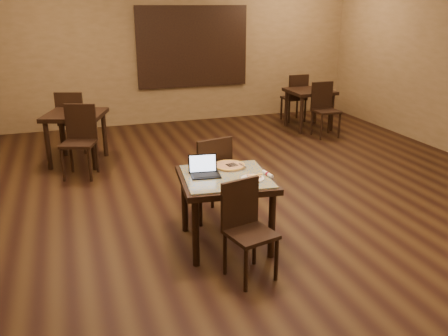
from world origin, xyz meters
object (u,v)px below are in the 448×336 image
object	(u,v)px
other_table_a_chair_far	(296,95)
pizza_pan	(229,167)
other_table_b	(76,122)
other_table_b_chair_near	(80,136)
other_table_a_chair_near	(324,106)
other_table_a	(309,96)
other_table_b_chair_far	(73,118)
tiled_table	(226,185)
laptop	(204,170)
chair_main_near	(246,224)
chair_main_far	(210,174)

from	to	relation	value
other_table_a_chair_far	pizza_pan	bearing A→B (deg)	55.58
other_table_b	other_table_b_chair_near	xyz separation A→B (m)	(0.03, -0.61, -0.08)
other_table_a_chair_near	other_table_b	size ratio (longest dim) A/B	0.92
other_table_a_chair_near	other_table_b_chair_near	distance (m)	4.55
other_table_a_chair_near	other_table_a_chair_far	size ratio (longest dim) A/B	1.00
other_table_a	other_table_b_chair_far	world-z (taller)	other_table_b_chair_far
other_table_b	pizza_pan	bearing A→B (deg)	-45.07
tiled_table	other_table_a_chair_near	distance (m)	4.72
other_table_b	other_table_b_chair_far	xyz separation A→B (m)	(-0.03, 0.61, -0.08)
tiled_table	pizza_pan	bearing A→B (deg)	69.66
tiled_table	laptop	distance (m)	0.27
other_table_b_chair_near	chair_main_near	bearing A→B (deg)	-49.28
chair_main_far	pizza_pan	xyz separation A→B (m)	(0.10, -0.37, 0.20)
pizza_pan	tiled_table	bearing A→B (deg)	-116.57
other_table_b_chair_near	other_table_a	bearing A→B (deg)	36.64
other_table_a_chair_near	other_table_b	xyz separation A→B (m)	(-4.51, -0.20, 0.10)
tiled_table	laptop	bearing A→B (deg)	160.41
tiled_table	other_table_b	bearing A→B (deg)	118.48
other_table_a_chair_near	tiled_table	bearing A→B (deg)	-132.09
other_table_a	other_table_b	world-z (taller)	other_table_b
pizza_pan	other_table_b	distance (m)	3.40
pizza_pan	other_table_b	world-z (taller)	other_table_b
tiled_table	laptop	size ratio (longest dim) A/B	3.21
tiled_table	other_table_a_chair_far	size ratio (longest dim) A/B	1.00
tiled_table	chair_main_near	xyz separation A→B (m)	(-0.02, -0.62, -0.14)
chair_main_far	other_table_b_chair_far	size ratio (longest dim) A/B	0.97
chair_main_near	other_table_a	size ratio (longest dim) A/B	1.10
pizza_pan	other_table_a	distance (m)	4.91
laptop	other_table_b_chair_near	size ratio (longest dim) A/B	0.30
chair_main_far	pizza_pan	size ratio (longest dim) A/B	2.81
chair_main_near	other_table_a_chair_far	bearing A→B (deg)	45.23
laptop	other_table_a_chair_far	bearing A→B (deg)	61.01
chair_main_near	other_table_b_chair_far	size ratio (longest dim) A/B	0.88
laptop	other_table_b	size ratio (longest dim) A/B	0.29
laptop	other_table_b	xyz separation A→B (m)	(-1.15, 3.20, -0.15)
chair_main_far	other_table_a	xyz separation A→B (m)	(3.14, 3.48, 0.08)
other_table_b_chair_near	other_table_b_chair_far	size ratio (longest dim) A/B	1.00
other_table_a_chair_near	other_table_b_chair_near	bearing A→B (deg)	-169.74
chair_main_far	other_table_a	world-z (taller)	chair_main_far
laptop	other_table_a_chair_far	distance (m)	5.69
other_table_a_chair_near	other_table_b_chair_far	world-z (taller)	other_table_b_chair_far
other_table_a	other_table_a_chair_near	bearing A→B (deg)	-90.03
laptop	chair_main_near	bearing A→B (deg)	-68.63
other_table_a	other_table_b_chair_far	xyz separation A→B (m)	(-4.54, -0.18, -0.06)
tiled_table	other_table_b_chair_far	size ratio (longest dim) A/B	0.97
other_table_b_chair_far	other_table_a_chair_near	bearing A→B (deg)	-165.90
other_table_b_chair_far	chair_main_near	bearing A→B (deg)	125.98
chair_main_far	other_table_b	world-z (taller)	chair_main_far
other_table_b	other_table_a_chair_far	bearing A→B (deg)	36.27
other_table_a_chair_far	other_table_a_chair_near	bearing A→B (deg)	89.97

